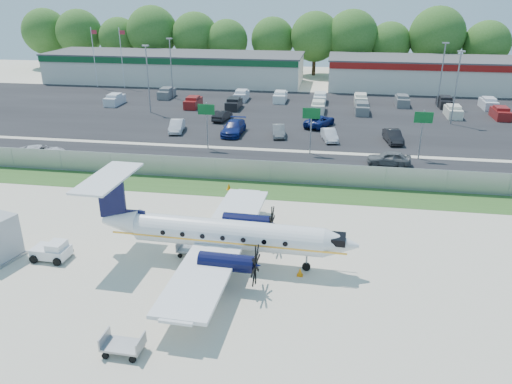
# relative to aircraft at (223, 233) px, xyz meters

# --- Properties ---
(ground) EXTENTS (170.00, 170.00, 0.00)m
(ground) POSITION_rel_aircraft_xyz_m (1.08, 0.34, -2.02)
(ground) COLOR beige
(ground) RESTS_ON ground
(grass_verge) EXTENTS (170.00, 4.00, 0.02)m
(grass_verge) POSITION_rel_aircraft_xyz_m (1.08, 12.34, -2.01)
(grass_verge) COLOR #2D561E
(grass_verge) RESTS_ON ground
(access_road) EXTENTS (170.00, 8.00, 0.02)m
(access_road) POSITION_rel_aircraft_xyz_m (1.08, 19.34, -2.01)
(access_road) COLOR black
(access_road) RESTS_ON ground
(parking_lot) EXTENTS (170.00, 32.00, 0.02)m
(parking_lot) POSITION_rel_aircraft_xyz_m (1.08, 40.34, -2.01)
(parking_lot) COLOR black
(parking_lot) RESTS_ON ground
(perimeter_fence) EXTENTS (120.00, 0.06, 1.99)m
(perimeter_fence) POSITION_rel_aircraft_xyz_m (1.08, 14.34, -1.02)
(perimeter_fence) COLOR gray
(perimeter_fence) RESTS_ON ground
(building_west) EXTENTS (46.40, 12.40, 5.24)m
(building_west) POSITION_rel_aircraft_xyz_m (-22.92, 62.32, 0.61)
(building_west) COLOR silver
(building_west) RESTS_ON ground
(building_east) EXTENTS (44.40, 12.40, 5.24)m
(building_east) POSITION_rel_aircraft_xyz_m (27.08, 62.32, 0.61)
(building_east) COLOR silver
(building_east) RESTS_ON ground
(sign_left) EXTENTS (1.80, 0.26, 5.00)m
(sign_left) POSITION_rel_aircraft_xyz_m (-6.92, 23.24, 1.59)
(sign_left) COLOR gray
(sign_left) RESTS_ON ground
(sign_mid) EXTENTS (1.80, 0.26, 5.00)m
(sign_mid) POSITION_rel_aircraft_xyz_m (4.08, 23.24, 1.59)
(sign_mid) COLOR gray
(sign_mid) RESTS_ON ground
(sign_right) EXTENTS (1.80, 0.26, 5.00)m
(sign_right) POSITION_rel_aircraft_xyz_m (15.08, 23.24, 1.59)
(sign_right) COLOR gray
(sign_right) RESTS_ON ground
(flagpole_west) EXTENTS (1.06, 0.12, 10.00)m
(flagpole_west) POSITION_rel_aircraft_xyz_m (-34.84, 55.34, 3.62)
(flagpole_west) COLOR silver
(flagpole_west) RESTS_ON ground
(flagpole_east) EXTENTS (1.06, 0.12, 10.00)m
(flagpole_east) POSITION_rel_aircraft_xyz_m (-29.84, 55.34, 3.62)
(flagpole_east) COLOR silver
(flagpole_east) RESTS_ON ground
(light_pole_nw) EXTENTS (0.90, 0.35, 9.09)m
(light_pole_nw) POSITION_rel_aircraft_xyz_m (-18.92, 38.34, 3.21)
(light_pole_nw) COLOR gray
(light_pole_nw) RESTS_ON ground
(light_pole_ne) EXTENTS (0.90, 0.35, 9.09)m
(light_pole_ne) POSITION_rel_aircraft_xyz_m (21.08, 38.34, 3.21)
(light_pole_ne) COLOR gray
(light_pole_ne) RESTS_ON ground
(light_pole_sw) EXTENTS (0.90, 0.35, 9.09)m
(light_pole_sw) POSITION_rel_aircraft_xyz_m (-18.92, 48.34, 3.21)
(light_pole_sw) COLOR gray
(light_pole_sw) RESTS_ON ground
(light_pole_se) EXTENTS (0.90, 0.35, 9.09)m
(light_pole_se) POSITION_rel_aircraft_xyz_m (21.08, 48.34, 3.21)
(light_pole_se) COLOR gray
(light_pole_se) RESTS_ON ground
(tree_line) EXTENTS (112.00, 6.00, 14.00)m
(tree_line) POSITION_rel_aircraft_xyz_m (1.08, 74.34, -2.02)
(tree_line) COLOR #2C5B1A
(tree_line) RESTS_ON ground
(aircraft) EXTENTS (16.85, 16.64, 5.23)m
(aircraft) POSITION_rel_aircraft_xyz_m (0.00, 0.00, 0.00)
(aircraft) COLOR silver
(aircraft) RESTS_ON ground
(pushback_tug) EXTENTS (2.32, 1.69, 1.22)m
(pushback_tug) POSITION_rel_aircraft_xyz_m (-10.83, -1.36, -1.44)
(pushback_tug) COLOR silver
(pushback_tug) RESTS_ON ground
(baggage_cart_near) EXTENTS (1.80, 1.14, 0.92)m
(baggage_cart_near) POSITION_rel_aircraft_xyz_m (-2.24, 0.53, -1.59)
(baggage_cart_near) COLOR gray
(baggage_cart_near) RESTS_ON ground
(baggage_cart_far) EXTENTS (1.96, 1.23, 1.01)m
(baggage_cart_far) POSITION_rel_aircraft_xyz_m (-2.81, -9.09, -1.55)
(baggage_cart_far) COLOR gray
(baggage_cart_far) RESTS_ON ground
(cone_nose) EXTENTS (0.37, 0.37, 0.53)m
(cone_nose) POSITION_rel_aircraft_xyz_m (4.92, -0.84, -1.77)
(cone_nose) COLOR orange
(cone_nose) RESTS_ON ground
(cone_starboard_wing) EXTENTS (0.40, 0.40, 0.57)m
(cone_starboard_wing) POSITION_rel_aircraft_xyz_m (-2.20, 12.03, -1.75)
(cone_starboard_wing) COLOR orange
(cone_starboard_wing) RESTS_ON ground
(road_car_west) EXTENTS (5.53, 3.63, 1.41)m
(road_car_west) POSITION_rel_aircraft_xyz_m (-22.73, 17.06, -2.02)
(road_car_west) COLOR silver
(road_car_west) RESTS_ON ground
(road_car_mid) EXTENTS (4.23, 1.80, 1.43)m
(road_car_mid) POSITION_rel_aircraft_xyz_m (11.91, 20.83, -2.02)
(road_car_mid) COLOR #595B5E
(road_car_mid) RESTS_ON ground
(parked_car_a) EXTENTS (2.18, 4.48, 1.42)m
(parked_car_a) POSITION_rel_aircraft_xyz_m (-12.28, 29.33, -2.02)
(parked_car_a) COLOR silver
(parked_car_a) RESTS_ON ground
(parked_car_b) EXTENTS (2.36, 5.57, 1.60)m
(parked_car_b) POSITION_rel_aircraft_xyz_m (-5.28, 29.28, -2.02)
(parked_car_b) COLOR navy
(parked_car_b) RESTS_ON ground
(parked_car_c) EXTENTS (2.07, 4.20, 1.33)m
(parked_car_c) POSITION_rel_aircraft_xyz_m (0.06, 29.29, -2.02)
(parked_car_c) COLOR #595B5E
(parked_car_c) RESTS_ON ground
(parked_car_d) EXTENTS (2.21, 4.16, 1.30)m
(parked_car_d) POSITION_rel_aircraft_xyz_m (5.97, 28.45, -2.02)
(parked_car_d) COLOR silver
(parked_car_d) RESTS_ON ground
(parked_car_e) EXTENTS (2.18, 4.54, 1.44)m
(parked_car_e) POSITION_rel_aircraft_xyz_m (13.02, 28.80, -2.02)
(parked_car_e) COLOR black
(parked_car_e) RESTS_ON ground
(parked_car_f) EXTENTS (2.01, 4.27, 1.35)m
(parked_car_f) POSITION_rel_aircraft_xyz_m (-8.08, 35.52, -2.02)
(parked_car_f) COLOR black
(parked_car_f) RESTS_ON ground
(parked_car_g) EXTENTS (4.16, 5.69, 1.44)m
(parked_car_g) POSITION_rel_aircraft_xyz_m (4.61, 34.47, -2.02)
(parked_car_g) COLOR navy
(parked_car_g) RESTS_ON ground
(far_parking_rows) EXTENTS (56.00, 10.00, 1.60)m
(far_parking_rows) POSITION_rel_aircraft_xyz_m (1.08, 45.34, -2.02)
(far_parking_rows) COLOR gray
(far_parking_rows) RESTS_ON ground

